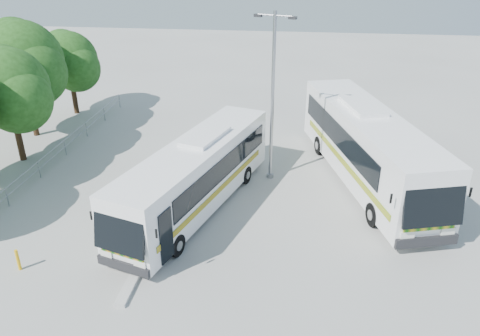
# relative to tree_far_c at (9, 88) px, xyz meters

# --- Properties ---
(ground) EXTENTS (100.00, 100.00, 0.00)m
(ground) POSITION_rel_tree_far_c_xyz_m (12.12, -5.10, -4.26)
(ground) COLOR #A3A39D
(ground) RESTS_ON ground
(kerb_divider) EXTENTS (0.40, 16.00, 0.15)m
(kerb_divider) POSITION_rel_tree_far_c_xyz_m (9.82, -3.10, -4.18)
(kerb_divider) COLOR #B2B2AD
(kerb_divider) RESTS_ON ground
(railing) EXTENTS (0.06, 22.00, 1.00)m
(railing) POSITION_rel_tree_far_c_xyz_m (2.12, -1.10, -3.52)
(railing) COLOR gray
(railing) RESTS_ON ground
(tree_far_c) EXTENTS (4.97, 4.69, 6.49)m
(tree_far_c) POSITION_rel_tree_far_c_xyz_m (0.00, 0.00, 0.00)
(tree_far_c) COLOR #382314
(tree_far_c) RESTS_ON ground
(tree_far_d) EXTENTS (5.62, 5.30, 7.33)m
(tree_far_d) POSITION_rel_tree_far_c_xyz_m (-1.19, 3.70, 0.56)
(tree_far_d) COLOR #382314
(tree_far_d) RESTS_ON ground
(tree_far_e) EXTENTS (4.54, 4.28, 5.92)m
(tree_far_e) POSITION_rel_tree_far_c_xyz_m (-0.51, 8.20, -0.37)
(tree_far_e) COLOR #382314
(tree_far_e) RESTS_ON ground
(coach_main) EXTENTS (5.58, 11.70, 3.20)m
(coach_main) POSITION_rel_tree_far_c_xyz_m (11.11, -4.06, -2.50)
(coach_main) COLOR white
(coach_main) RESTS_ON ground
(coach_adjacent) EXTENTS (6.17, 13.49, 3.68)m
(coach_adjacent) POSITION_rel_tree_far_c_xyz_m (19.21, -0.24, -2.24)
(coach_adjacent) COLOR white
(coach_adjacent) RESTS_ON ground
(lamppost) EXTENTS (2.04, 0.85, 8.57)m
(lamppost) POSITION_rel_tree_far_c_xyz_m (14.32, -0.45, 0.47)
(lamppost) COLOR gray
(lamppost) RESTS_ON ground
(bollard) EXTENTS (0.15, 0.15, 0.90)m
(bollard) POSITION_rel_tree_far_c_xyz_m (5.27, -9.54, -3.81)
(bollard) COLOR #EBAA0D
(bollard) RESTS_ON ground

